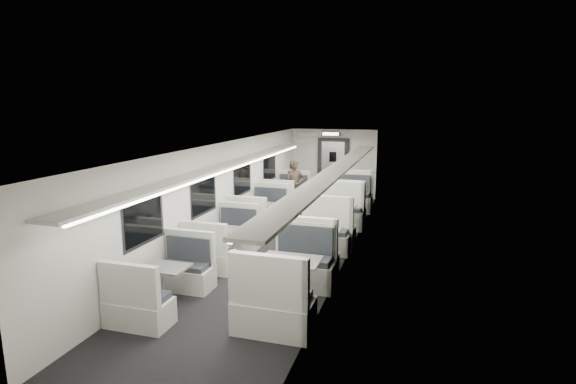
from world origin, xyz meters
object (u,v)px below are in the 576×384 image
Objects in this scene: exit_sign at (331,134)px; booth_left_c at (224,243)px; passenger at (295,187)px; vestibule_door at (333,168)px; booth_left_d at (165,285)px; booth_left_b at (260,217)px; booth_right_a at (348,204)px; booth_right_c at (318,246)px; booth_right_b at (336,220)px; booth_right_d at (290,282)px; booth_left_a at (286,199)px.

booth_left_c is at bearing -98.68° from exit_sign.
passenger is (0.33, 4.43, 0.46)m from booth_left_c.
booth_left_d is at bearing -96.08° from vestibule_door.
booth_left_b is 2.84m from booth_right_a.
booth_right_b is at bearing 90.00° from booth_right_c.
vestibule_door is (1.00, 7.04, 0.69)m from booth_left_c.
booth_right_d is (0.00, -4.11, -0.00)m from booth_right_b.
passenger reaches higher than booth_right_c.
booth_right_a is (2.00, 2.01, 0.05)m from booth_left_b.
passenger is (0.33, 6.78, 0.46)m from booth_left_d.
passenger reaches higher than booth_left_b.
booth_left_c is 0.93× the size of vestibule_door.
booth_right_b is (2.00, 4.65, 0.07)m from booth_left_d.
booth_right_b is at bearing -78.07° from vestibule_door.
passenger is at bearing 174.22° from booth_right_a.
booth_left_b is 0.88× the size of booth_right_a.
booth_right_b reaches higher than booth_right_d.
vestibule_door reaches higher than booth_left_a.
booth_right_a is 6.07m from booth_right_d.
booth_left_d is 0.83× the size of booth_right_a.
booth_right_b is at bearing 90.00° from booth_right_d.
booth_right_b is 2.05m from booth_right_c.
booth_left_a is at bearing 114.56° from booth_right_c.
booth_right_d is at bearing -83.18° from exit_sign.
exit_sign is (1.00, 1.91, 1.90)m from booth_left_a.
booth_left_b is 2.82m from booth_right_c.
booth_left_b is 0.88× the size of booth_right_b.
booth_right_a reaches higher than booth_left_d.
passenger is at bearing 111.81° from booth_right_c.
vestibule_door reaches higher than booth_right_b.
booth_left_d is 2.07m from booth_right_d.
booth_left_b is at bearing 116.24° from booth_right_d.
booth_right_b is 4.74m from exit_sign.
booth_left_a is 0.58m from passenger.
booth_left_d is at bearing -113.26° from booth_right_b.
exit_sign is (-1.00, 4.24, 1.86)m from booth_right_b.
booth_left_c is 6.90m from exit_sign.
booth_right_d reaches higher than booth_left_a.
booth_left_d is at bearing -90.00° from booth_left_a.
booth_left_b is at bearing -90.00° from booth_left_a.
passenger is at bearing 128.14° from booth_right_b.
booth_right_c is at bearing -80.97° from exit_sign.
booth_left_a is at bearing 90.00° from booth_left_b.
booth_right_c is (0.00, -2.05, -0.03)m from booth_right_b.
exit_sign is (0.00, -0.49, 1.24)m from vestibule_door.
booth_right_a is (2.00, 6.61, 0.07)m from booth_left_d.
passenger is (0.33, 2.18, 0.44)m from booth_left_b.
booth_left_c is (0.00, -4.64, -0.03)m from booth_left_a.
booth_left_c is at bearing -90.00° from booth_left_a.
booth_right_b reaches higher than booth_left_c.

